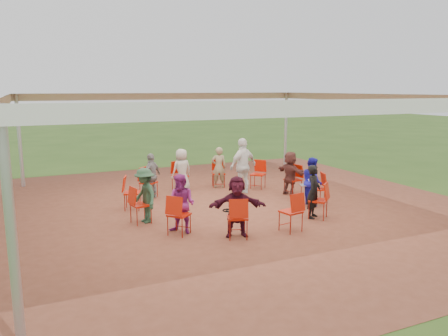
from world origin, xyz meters
name	(u,v)px	position (x,y,z in m)	size (l,w,h in m)	color
ground	(226,207)	(0.00, 0.00, 0.00)	(80.00, 80.00, 0.00)	#2F4D18
dirt_patch	(226,207)	(0.00, 0.00, 0.01)	(13.00, 13.00, 0.00)	brown
tent	(226,119)	(0.00, 0.00, 2.37)	(10.33, 10.33, 3.00)	#B2B2B7
chair_0	(316,189)	(2.35, -0.80, 0.45)	(0.42, 0.44, 0.90)	#B71704
chair_1	(293,180)	(2.44, 0.48, 0.45)	(0.42, 0.44, 0.90)	#B71704
chair_2	(258,175)	(1.87, 1.63, 0.45)	(0.42, 0.44, 0.90)	#B71704
chair_3	(218,173)	(0.80, 2.35, 0.45)	(0.42, 0.44, 0.90)	#B71704
chair_4	(180,176)	(-0.48, 2.44, 0.45)	(0.42, 0.44, 0.90)	#B71704
chair_5	(149,183)	(-1.63, 1.87, 0.45)	(0.42, 0.44, 0.90)	#B71704
chair_6	(132,193)	(-2.35, 0.80, 0.45)	(0.42, 0.44, 0.90)	#B71704
chair_7	(141,205)	(-2.44, -0.48, 0.45)	(0.42, 0.44, 0.90)	#B71704
chair_8	(179,215)	(-1.87, -1.63, 0.45)	(0.42, 0.44, 0.90)	#B71704
chair_9	(237,218)	(-0.80, -2.35, 0.45)	(0.42, 0.44, 0.90)	#B71704
chair_10	(291,212)	(0.48, -2.44, 0.45)	(0.42, 0.44, 0.90)	#B71704
chair_11	(318,201)	(1.63, -1.87, 0.45)	(0.42, 0.44, 0.90)	#B71704
person_seated_0	(312,181)	(2.24, -0.77, 0.67)	(0.64, 0.37, 1.32)	#181593
person_seated_1	(290,173)	(2.32, 0.46, 0.67)	(1.22, 0.46, 1.32)	brown
person_seated_2	(219,167)	(0.77, 2.24, 0.67)	(0.48, 0.32, 1.32)	#8E7F5B
person_seated_3	(182,170)	(-0.46, 2.32, 0.67)	(0.65, 0.36, 1.32)	#AEA799
person_seated_4	(152,176)	(-1.56, 1.78, 0.67)	(0.77, 0.40, 1.32)	gray
person_seated_5	(145,195)	(-2.32, -0.46, 0.67)	(0.85, 0.42, 1.32)	#27472F
person_seated_6	(182,204)	(-1.78, -1.56, 0.67)	(0.64, 0.37, 1.32)	#8A2473
person_seated_7	(237,206)	(-0.77, -2.24, 0.67)	(1.22, 0.46, 1.32)	#380C1A
person_seated_8	(314,192)	(1.56, -1.78, 0.67)	(0.48, 0.32, 1.32)	black
standing_person	(243,166)	(1.12, 1.21, 0.85)	(0.99, 0.51, 1.69)	white
cable_coil	(229,210)	(-0.09, -0.39, 0.02)	(0.36, 0.36, 0.03)	black
laptop	(306,183)	(2.08, -0.71, 0.62)	(0.32, 0.36, 0.21)	#B7B7BC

